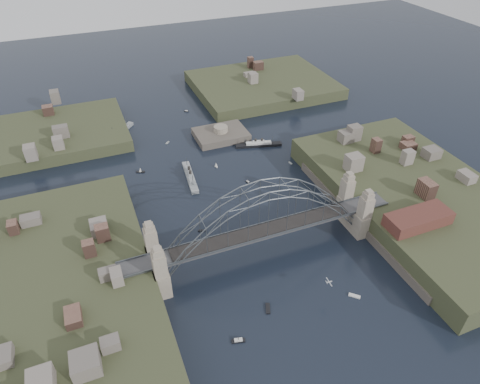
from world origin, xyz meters
name	(u,v)px	position (x,y,z in m)	size (l,w,h in m)	color
ground	(262,251)	(0.00, 0.00, 0.00)	(500.00, 500.00, 0.00)	black
bridge	(263,221)	(0.00, 0.00, 12.32)	(84.00, 13.80, 24.60)	#434345
shore_west	(62,305)	(-57.32, 0.00, 1.97)	(50.50, 90.00, 12.00)	#363C22
shore_east	(415,203)	(57.32, 0.00, 1.97)	(50.50, 90.00, 12.00)	#363C22
headland_nw	(55,139)	(-55.00, 95.00, 0.50)	(60.00, 45.00, 9.00)	#363C22
headland_ne	(263,88)	(50.00, 110.00, 0.75)	(70.00, 55.00, 9.50)	#363C22
fort_island	(221,138)	(12.00, 70.00, -0.34)	(22.00, 16.00, 9.40)	#4D453C
wharf_shed	(418,219)	(44.00, -14.00, 10.00)	(20.00, 8.00, 4.00)	#592D26
finger_pier	(430,279)	(39.00, -28.00, 0.70)	(4.00, 22.00, 1.40)	#434345
naval_cruiser_near	(190,177)	(-9.26, 45.08, 0.95)	(4.79, 20.48, 6.09)	#969C9E
naval_cruiser_far	(121,131)	(-27.72, 90.25, 0.91)	(13.34, 14.60, 5.87)	#969C9E
ocean_liner	(259,145)	(24.26, 57.30, 0.73)	(19.28, 7.50, 4.73)	black
aeroplane	(329,282)	(8.75, -22.35, 6.19)	(1.72, 3.21, 0.46)	silver
small_boat_a	(202,231)	(-14.21, 15.62, 0.15)	(2.37, 1.29, 0.45)	silver
small_boat_b	(248,182)	(9.78, 34.63, 0.29)	(1.20, 2.00, 1.43)	silver
small_boat_c	(268,308)	(-7.35, -19.92, 0.15)	(2.33, 3.60, 0.45)	silver
small_boat_d	(290,163)	(30.46, 40.32, 0.15)	(0.93, 1.96, 0.45)	silver
small_boat_e	(140,171)	(-25.75, 56.33, 0.72)	(3.37, 2.07, 2.38)	silver
small_boat_f	(216,165)	(2.35, 48.86, 1.05)	(1.25, 1.51, 2.38)	silver
small_boat_g	(354,296)	(16.15, -24.93, 0.15)	(3.00, 2.88, 0.45)	silver
small_boat_h	(167,143)	(-10.79, 74.00, 0.15)	(2.05, 2.09, 0.45)	silver
small_boat_i	(339,200)	(35.61, 12.99, 0.15)	(2.80, 2.00, 0.45)	silver
small_boat_j	(238,340)	(-18.13, -25.98, 0.28)	(3.51, 1.86, 1.43)	silver
small_boat_k	(186,111)	(5.04, 99.77, 0.29)	(2.08, 1.73, 1.43)	silver
small_boat_l	(126,210)	(-35.02, 35.25, 0.15)	(0.89, 2.60, 0.45)	silver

